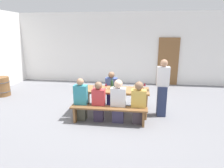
{
  "coord_description": "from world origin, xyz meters",
  "views": [
    {
      "loc": [
        0.73,
        -5.3,
        2.32
      ],
      "look_at": [
        0.0,
        0.0,
        0.9
      ],
      "focal_mm": 31.35,
      "sensor_mm": 36.0,
      "label": 1
    }
  ],
  "objects_px": {
    "bench_near": "(109,111)",
    "wine_glass_0": "(134,86)",
    "wine_bottle_1": "(115,87)",
    "wine_glass_1": "(145,84)",
    "wine_bottle_3": "(80,85)",
    "tasting_table": "(112,92)",
    "seated_guest_far_0": "(111,91)",
    "wooden_door": "(168,62)",
    "wine_barrel": "(2,86)",
    "seated_guest_near_0": "(81,100)",
    "seated_guest_near_1": "(99,102)",
    "wine_bottle_2": "(112,85)",
    "wine_bottle_0": "(119,88)",
    "bench_far": "(115,95)",
    "seated_guest_near_2": "(118,102)",
    "wine_glass_4": "(106,85)",
    "wine_glass_3": "(82,84)",
    "seated_guest_near_3": "(138,103)",
    "wine_glass_2": "(94,86)",
    "standing_host": "(162,89)"
  },
  "relations": [
    {
      "from": "wooden_door",
      "to": "seated_guest_near_0",
      "type": "relative_size",
      "value": 1.82
    },
    {
      "from": "tasting_table",
      "to": "bench_far",
      "type": "bearing_deg",
      "value": 90.0
    },
    {
      "from": "tasting_table",
      "to": "wine_glass_0",
      "type": "bearing_deg",
      "value": 3.82
    },
    {
      "from": "wine_glass_1",
      "to": "seated_guest_near_2",
      "type": "xyz_separation_m",
      "value": [
        -0.69,
        -0.74,
        -0.31
      ]
    },
    {
      "from": "wine_glass_2",
      "to": "wine_bottle_3",
      "type": "bearing_deg",
      "value": 170.62
    },
    {
      "from": "seated_guest_near_0",
      "to": "seated_guest_near_1",
      "type": "bearing_deg",
      "value": -90.0
    },
    {
      "from": "wine_glass_1",
      "to": "wine_glass_2",
      "type": "bearing_deg",
      "value": -164.1
    },
    {
      "from": "wine_bottle_1",
      "to": "wine_glass_3",
      "type": "distance_m",
      "value": 1.03
    },
    {
      "from": "wine_bottle_2",
      "to": "seated_guest_near_0",
      "type": "bearing_deg",
      "value": -145.09
    },
    {
      "from": "wine_bottle_3",
      "to": "wine_glass_0",
      "type": "relative_size",
      "value": 1.98
    },
    {
      "from": "wine_bottle_0",
      "to": "wine_glass_1",
      "type": "distance_m",
      "value": 0.88
    },
    {
      "from": "bench_near",
      "to": "wine_barrel",
      "type": "bearing_deg",
      "value": 157.67
    },
    {
      "from": "bench_far",
      "to": "seated_guest_near_0",
      "type": "xyz_separation_m",
      "value": [
        -0.77,
        -1.16,
        0.19
      ]
    },
    {
      "from": "wine_glass_2",
      "to": "seated_guest_near_0",
      "type": "bearing_deg",
      "value": -129.86
    },
    {
      "from": "seated_guest_near_3",
      "to": "wine_glass_2",
      "type": "bearing_deg",
      "value": 74.92
    },
    {
      "from": "tasting_table",
      "to": "seated_guest_near_2",
      "type": "height_order",
      "value": "seated_guest_near_2"
    },
    {
      "from": "wooden_door",
      "to": "standing_host",
      "type": "height_order",
      "value": "wooden_door"
    },
    {
      "from": "wine_bottle_3",
      "to": "seated_guest_near_3",
      "type": "xyz_separation_m",
      "value": [
        1.66,
        -0.4,
        -0.32
      ]
    },
    {
      "from": "wine_bottle_3",
      "to": "seated_guest_near_3",
      "type": "height_order",
      "value": "seated_guest_near_3"
    },
    {
      "from": "bench_far",
      "to": "wine_glass_4",
      "type": "bearing_deg",
      "value": -106.47
    },
    {
      "from": "bench_near",
      "to": "wine_bottle_3",
      "type": "distance_m",
      "value": 1.17
    },
    {
      "from": "bench_far",
      "to": "seated_guest_near_2",
      "type": "bearing_deg",
      "value": -78.65
    },
    {
      "from": "wine_glass_0",
      "to": "wine_glass_1",
      "type": "distance_m",
      "value": 0.35
    },
    {
      "from": "wine_bottle_1",
      "to": "wine_glass_1",
      "type": "distance_m",
      "value": 0.89
    },
    {
      "from": "wine_glass_0",
      "to": "tasting_table",
      "type": "bearing_deg",
      "value": -176.18
    },
    {
      "from": "tasting_table",
      "to": "wine_glass_0",
      "type": "relative_size",
      "value": 13.62
    },
    {
      "from": "wine_glass_2",
      "to": "seated_guest_near_3",
      "type": "xyz_separation_m",
      "value": [
        1.25,
        -0.34,
        -0.32
      ]
    },
    {
      "from": "seated_guest_far_0",
      "to": "seated_guest_near_0",
      "type": "bearing_deg",
      "value": -34.28
    },
    {
      "from": "wine_glass_0",
      "to": "seated_guest_near_3",
      "type": "bearing_deg",
      "value": -76.8
    },
    {
      "from": "wine_glass_0",
      "to": "wine_glass_4",
      "type": "xyz_separation_m",
      "value": [
        -0.81,
        0.0,
        0.0
      ]
    },
    {
      "from": "wine_bottle_2",
      "to": "wine_glass_2",
      "type": "bearing_deg",
      "value": -157.85
    },
    {
      "from": "wooden_door",
      "to": "wine_glass_4",
      "type": "xyz_separation_m",
      "value": [
        -2.21,
        -3.59,
        -0.19
      ]
    },
    {
      "from": "tasting_table",
      "to": "wine_bottle_1",
      "type": "distance_m",
      "value": 0.25
    },
    {
      "from": "wine_glass_1",
      "to": "seated_guest_near_1",
      "type": "bearing_deg",
      "value": -148.57
    },
    {
      "from": "wine_bottle_3",
      "to": "bench_far",
      "type": "bearing_deg",
      "value": 39.89
    },
    {
      "from": "wine_bottle_1",
      "to": "standing_host",
      "type": "relative_size",
      "value": 0.18
    },
    {
      "from": "wine_glass_0",
      "to": "wine_barrel",
      "type": "distance_m",
      "value": 5.08
    },
    {
      "from": "seated_guest_far_0",
      "to": "wine_glass_0",
      "type": "bearing_deg",
      "value": 57.27
    },
    {
      "from": "wine_bottle_1",
      "to": "seated_guest_near_1",
      "type": "height_order",
      "value": "seated_guest_near_1"
    },
    {
      "from": "wooden_door",
      "to": "bench_near",
      "type": "distance_m",
      "value": 4.79
    },
    {
      "from": "wine_glass_3",
      "to": "seated_guest_near_3",
      "type": "bearing_deg",
      "value": -19.39
    },
    {
      "from": "wine_glass_1",
      "to": "seated_guest_far_0",
      "type": "relative_size",
      "value": 0.14
    },
    {
      "from": "wine_bottle_1",
      "to": "seated_guest_far_0",
      "type": "relative_size",
      "value": 0.26
    },
    {
      "from": "wine_glass_0",
      "to": "wine_barrel",
      "type": "xyz_separation_m",
      "value": [
        -4.94,
        1.07,
        -0.5
      ]
    },
    {
      "from": "wooden_door",
      "to": "wine_glass_4",
      "type": "distance_m",
      "value": 4.22
    },
    {
      "from": "wine_bottle_0",
      "to": "seated_guest_near_0",
      "type": "height_order",
      "value": "seated_guest_near_0"
    },
    {
      "from": "bench_near",
      "to": "wine_glass_0",
      "type": "relative_size",
      "value": 12.97
    },
    {
      "from": "wine_glass_0",
      "to": "wine_glass_3",
      "type": "xyz_separation_m",
      "value": [
        -1.54,
        0.04,
        -0.0
      ]
    },
    {
      "from": "wooden_door",
      "to": "wine_barrel",
      "type": "relative_size",
      "value": 2.95
    },
    {
      "from": "wine_glass_2",
      "to": "wooden_door",
      "type": "bearing_deg",
      "value": 56.48
    }
  ]
}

